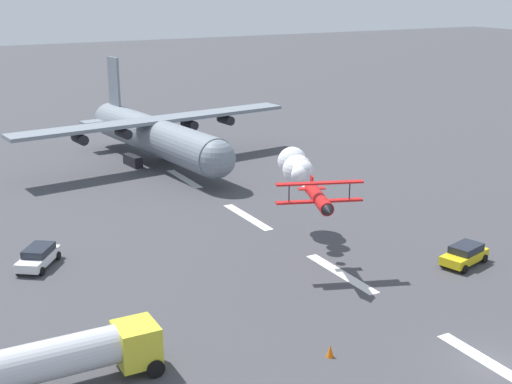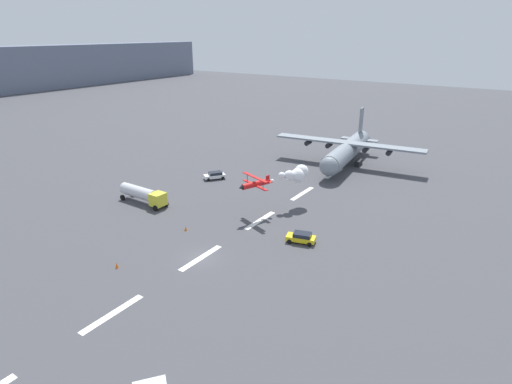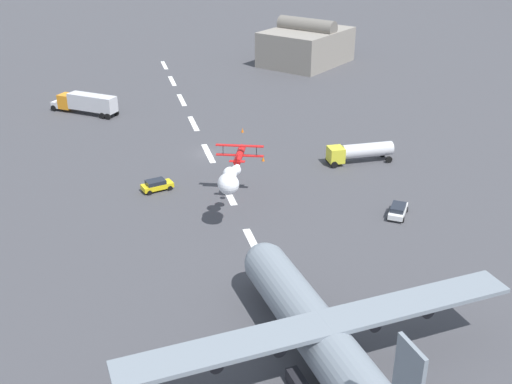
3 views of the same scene
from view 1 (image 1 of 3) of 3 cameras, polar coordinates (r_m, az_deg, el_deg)
ground_plane at (r=42.20m, az=18.69°, el=-13.17°), size 440.00×440.00×0.00m
runway_stripe_4 at (r=42.20m, az=18.69°, el=-13.17°), size 8.00×0.90×0.01m
runway_stripe_5 at (r=51.84m, az=6.91°, el=-6.57°), size 8.00×0.90×0.01m
runway_stripe_6 at (r=63.39m, az=-0.70°, el=-2.03°), size 8.00×0.90×0.01m
runway_stripe_7 at (r=75.96m, az=-5.85°, el=1.08°), size 8.00×0.90×0.01m
cargo_transport_plane at (r=80.54m, az=-7.71°, el=4.46°), size 27.95×33.82×11.39m
stunt_biplane_red at (r=56.76m, az=3.52°, el=1.73°), size 13.58×7.69×2.91m
fuel_tanker_truck at (r=38.62m, az=-15.00°, el=-12.79°), size 2.85×9.95×2.90m
followme_car_yellow at (r=55.03m, az=16.57°, el=-4.85°), size 2.90×4.50×1.52m
airport_staff_sedan at (r=54.81m, az=-17.23°, el=-5.00°), size 4.57×3.99×1.52m
traffic_cone_far at (r=40.91m, az=6.04°, el=-12.70°), size 0.44×0.44×0.75m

